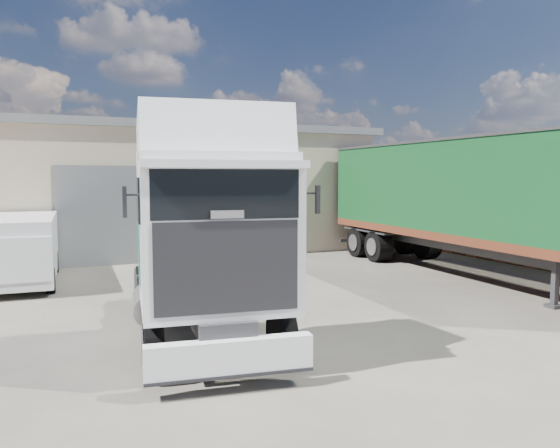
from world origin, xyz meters
name	(u,v)px	position (x,y,z in m)	size (l,w,h in m)	color
ground	(270,329)	(0.00, 0.00, 0.00)	(120.00, 120.00, 0.00)	black
warehouse	(2,189)	(-6.00, 16.00, 2.66)	(30.60, 12.60, 5.42)	#BAA98F
brick_boundary_wall	(482,227)	(11.50, 6.00, 1.25)	(0.35, 26.00, 2.50)	brown
tractor_unit	(208,251)	(-1.57, -0.83, 1.85)	(3.31, 6.84, 4.40)	black
box_trailer	(469,193)	(8.23, 3.20, 2.68)	(3.25, 13.31, 4.39)	#2D2D30
panel_van	(18,250)	(-5.06, 7.23, 1.05)	(2.25, 5.06, 2.03)	black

